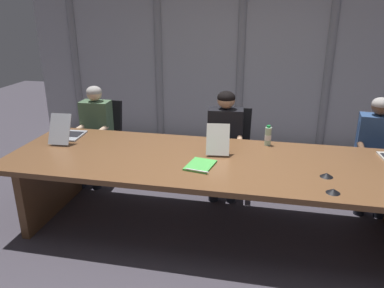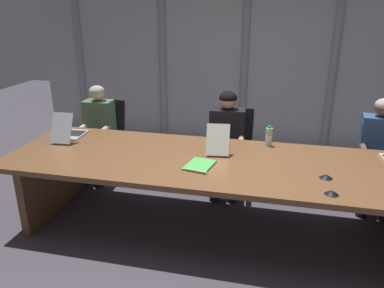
{
  "view_description": "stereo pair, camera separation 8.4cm",
  "coord_description": "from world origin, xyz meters",
  "px_view_note": "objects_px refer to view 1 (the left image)",
  "views": [
    {
      "loc": [
        0.45,
        -3.22,
        2.11
      ],
      "look_at": [
        -0.25,
        0.11,
        0.85
      ],
      "focal_mm": 35.23,
      "sensor_mm": 36.0,
      "label": 1
    },
    {
      "loc": [
        0.53,
        -3.21,
        2.11
      ],
      "look_at": [
        -0.25,
        0.11,
        0.85
      ],
      "focal_mm": 35.23,
      "sensor_mm": 36.0,
      "label": 2
    }
  ],
  "objects_px": {
    "laptop_left_end": "(68,134)",
    "office_chair_center": "(373,168)",
    "water_bottle_primary": "(268,136)",
    "person_left_mid": "(225,135)",
    "person_left_end": "(94,128)",
    "office_chair_left_end": "(102,147)",
    "person_center": "(375,146)",
    "laptop_left_mid": "(218,144)",
    "conference_mic_middle": "(333,191)",
    "spiral_notepad": "(200,165)",
    "office_chair_left_mid": "(230,158)",
    "conference_mic_left_side": "(327,175)"
  },
  "relations": [
    {
      "from": "laptop_left_mid",
      "to": "office_chair_center",
      "type": "height_order",
      "value": "laptop_left_mid"
    },
    {
      "from": "office_chair_left_mid",
      "to": "person_left_mid",
      "type": "xyz_separation_m",
      "value": [
        -0.05,
        -0.15,
        0.33
      ]
    },
    {
      "from": "person_left_mid",
      "to": "spiral_notepad",
      "type": "bearing_deg",
      "value": -9.29
    },
    {
      "from": "conference_mic_middle",
      "to": "person_left_end",
      "type": "bearing_deg",
      "value": 152.7
    },
    {
      "from": "laptop_left_end",
      "to": "laptop_left_mid",
      "type": "height_order",
      "value": "laptop_left_end"
    },
    {
      "from": "laptop_left_mid",
      "to": "person_center",
      "type": "bearing_deg",
      "value": -76.11
    },
    {
      "from": "laptop_left_mid",
      "to": "laptop_left_end",
      "type": "bearing_deg",
      "value": 84.32
    },
    {
      "from": "laptop_left_end",
      "to": "person_left_mid",
      "type": "height_order",
      "value": "person_left_mid"
    },
    {
      "from": "person_left_end",
      "to": "conference_mic_middle",
      "type": "height_order",
      "value": "person_left_end"
    },
    {
      "from": "office_chair_left_mid",
      "to": "spiral_notepad",
      "type": "relative_size",
      "value": 2.78
    },
    {
      "from": "office_chair_left_end",
      "to": "person_center",
      "type": "distance_m",
      "value": 3.28
    },
    {
      "from": "person_left_end",
      "to": "conference_mic_middle",
      "type": "distance_m",
      "value": 2.97
    },
    {
      "from": "person_center",
      "to": "conference_mic_middle",
      "type": "relative_size",
      "value": 10.91
    },
    {
      "from": "conference_mic_left_side",
      "to": "spiral_notepad",
      "type": "relative_size",
      "value": 0.32
    },
    {
      "from": "laptop_left_mid",
      "to": "conference_mic_left_side",
      "type": "relative_size",
      "value": 4.41
    },
    {
      "from": "office_chair_center",
      "to": "water_bottle_primary",
      "type": "xyz_separation_m",
      "value": [
        -1.2,
        -0.55,
        0.48
      ]
    },
    {
      "from": "water_bottle_primary",
      "to": "spiral_notepad",
      "type": "bearing_deg",
      "value": -130.45
    },
    {
      "from": "office_chair_center",
      "to": "person_left_end",
      "type": "xyz_separation_m",
      "value": [
        -3.32,
        -0.16,
        0.31
      ]
    },
    {
      "from": "office_chair_left_end",
      "to": "person_center",
      "type": "bearing_deg",
      "value": 93.67
    },
    {
      "from": "office_chair_left_mid",
      "to": "conference_mic_middle",
      "type": "height_order",
      "value": "office_chair_left_mid"
    },
    {
      "from": "office_chair_left_end",
      "to": "person_center",
      "type": "height_order",
      "value": "person_center"
    },
    {
      "from": "laptop_left_end",
      "to": "person_left_mid",
      "type": "relative_size",
      "value": 0.42
    },
    {
      "from": "person_left_end",
      "to": "water_bottle_primary",
      "type": "distance_m",
      "value": 2.16
    },
    {
      "from": "person_center",
      "to": "spiral_notepad",
      "type": "height_order",
      "value": "person_center"
    },
    {
      "from": "office_chair_left_end",
      "to": "person_left_end",
      "type": "height_order",
      "value": "person_left_end"
    },
    {
      "from": "spiral_notepad",
      "to": "office_chair_left_end",
      "type": "bearing_deg",
      "value": 151.74
    },
    {
      "from": "person_left_end",
      "to": "person_center",
      "type": "xyz_separation_m",
      "value": [
        3.26,
        0.0,
        0.01
      ]
    },
    {
      "from": "laptop_left_end",
      "to": "conference_mic_left_side",
      "type": "relative_size",
      "value": 4.61
    },
    {
      "from": "office_chair_left_end",
      "to": "water_bottle_primary",
      "type": "height_order",
      "value": "water_bottle_primary"
    },
    {
      "from": "office_chair_center",
      "to": "spiral_notepad",
      "type": "xyz_separation_m",
      "value": [
        -1.78,
        -1.23,
        0.4
      ]
    },
    {
      "from": "laptop_left_mid",
      "to": "conference_mic_middle",
      "type": "height_order",
      "value": "laptop_left_mid"
    },
    {
      "from": "laptop_left_mid",
      "to": "spiral_notepad",
      "type": "bearing_deg",
      "value": 162.15
    },
    {
      "from": "laptop_left_end",
      "to": "laptop_left_mid",
      "type": "distance_m",
      "value": 1.62
    },
    {
      "from": "person_center",
      "to": "conference_mic_left_side",
      "type": "relative_size",
      "value": 10.91
    },
    {
      "from": "conference_mic_left_side",
      "to": "spiral_notepad",
      "type": "height_order",
      "value": "conference_mic_left_side"
    },
    {
      "from": "conference_mic_left_side",
      "to": "person_center",
      "type": "bearing_deg",
      "value": 59.14
    },
    {
      "from": "office_chair_left_end",
      "to": "office_chair_left_mid",
      "type": "bearing_deg",
      "value": 96.41
    },
    {
      "from": "laptop_left_end",
      "to": "spiral_notepad",
      "type": "relative_size",
      "value": 1.49
    },
    {
      "from": "office_chair_left_mid",
      "to": "person_left_end",
      "type": "relative_size",
      "value": 0.8
    },
    {
      "from": "laptop_left_end",
      "to": "office_chair_center",
      "type": "bearing_deg",
      "value": -80.04
    },
    {
      "from": "person_left_end",
      "to": "person_center",
      "type": "height_order",
      "value": "person_center"
    },
    {
      "from": "office_chair_left_mid",
      "to": "person_left_mid",
      "type": "height_order",
      "value": "person_left_mid"
    },
    {
      "from": "water_bottle_primary",
      "to": "person_left_mid",
      "type": "bearing_deg",
      "value": 141.21
    },
    {
      "from": "office_chair_left_end",
      "to": "office_chair_left_mid",
      "type": "relative_size",
      "value": 1.01
    },
    {
      "from": "office_chair_left_end",
      "to": "person_left_mid",
      "type": "xyz_separation_m",
      "value": [
        1.63,
        -0.15,
        0.33
      ]
    },
    {
      "from": "person_left_mid",
      "to": "office_chair_left_end",
      "type": "bearing_deg",
      "value": -99.84
    },
    {
      "from": "office_chair_center",
      "to": "laptop_left_end",
      "type": "bearing_deg",
      "value": -69.9
    },
    {
      "from": "person_center",
      "to": "person_left_end",
      "type": "bearing_deg",
      "value": -84.26
    },
    {
      "from": "office_chair_left_mid",
      "to": "conference_mic_middle",
      "type": "bearing_deg",
      "value": 35.17
    },
    {
      "from": "office_chair_center",
      "to": "conference_mic_left_side",
      "type": "bearing_deg",
      "value": -22.98
    }
  ]
}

